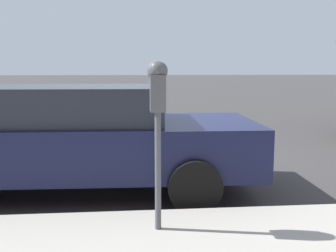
{
  "coord_description": "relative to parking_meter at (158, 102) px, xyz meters",
  "views": [
    {
      "loc": [
        -6.33,
        0.0,
        1.68
      ],
      "look_at": [
        -2.44,
        -0.36,
        1.11
      ],
      "focal_mm": 42.0,
      "sensor_mm": 36.0,
      "label": 1
    }
  ],
  "objects": [
    {
      "name": "ground_plane",
      "position": [
        2.71,
        0.24,
        -1.38
      ],
      "size": [
        220.0,
        220.0,
        0.0
      ],
      "primitive_type": "plane",
      "color": "#3D3A3A"
    },
    {
      "name": "parking_meter",
      "position": [
        0.0,
        0.0,
        0.0
      ],
      "size": [
        0.21,
        0.19,
        1.61
      ],
      "color": "#4C5156",
      "rests_on": "sidewalk"
    },
    {
      "name": "car_navy",
      "position": [
        1.79,
        1.06,
        -0.6
      ],
      "size": [
        2.26,
        4.96,
        1.45
      ],
      "rotation": [
        0.0,
        0.0,
        3.11
      ],
      "color": "#14193D",
      "rests_on": "ground_plane"
    }
  ]
}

